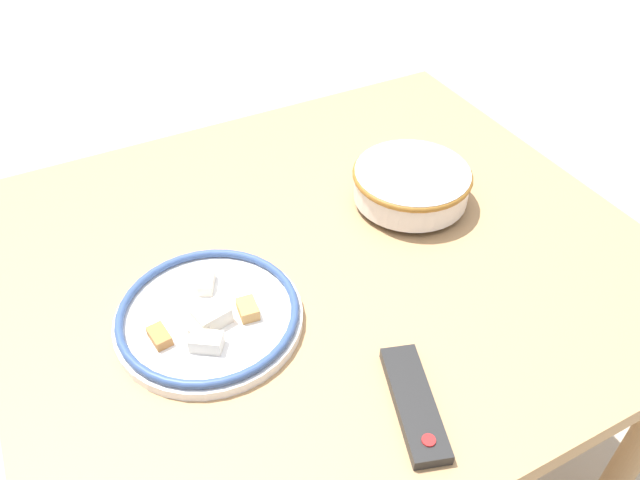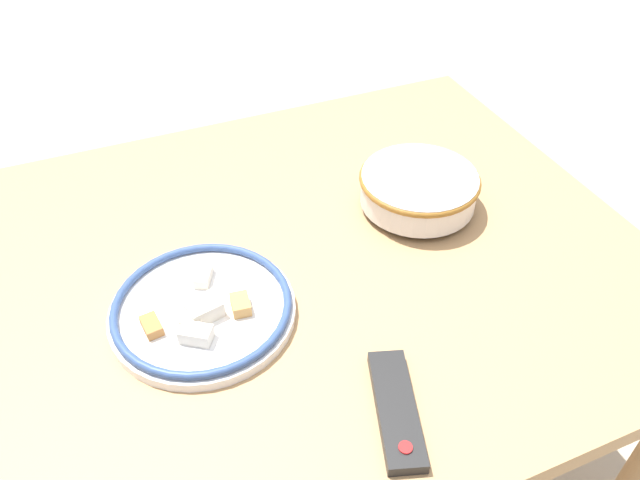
# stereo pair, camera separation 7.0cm
# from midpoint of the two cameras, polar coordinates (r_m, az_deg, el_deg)

# --- Properties ---
(ground_plane) EXTENTS (8.00, 8.00, 0.00)m
(ground_plane) POSITION_cam_midpoint_polar(r_m,az_deg,el_deg) (1.77, 1.52, -19.32)
(ground_plane) COLOR #B7A88E
(dining_table) EXTENTS (1.18, 1.05, 0.75)m
(dining_table) POSITION_cam_midpoint_polar(r_m,az_deg,el_deg) (1.23, 2.07, -3.89)
(dining_table) COLOR tan
(dining_table) RESTS_ON ground_plane
(noodle_bowl) EXTENTS (0.24, 0.24, 0.08)m
(noodle_bowl) POSITION_cam_midpoint_polar(r_m,az_deg,el_deg) (1.27, 10.57, 4.62)
(noodle_bowl) COLOR silver
(noodle_bowl) RESTS_ON dining_table
(food_plate) EXTENTS (0.31, 0.31, 0.05)m
(food_plate) POSITION_cam_midpoint_polar(r_m,az_deg,el_deg) (1.06, -8.84, -6.31)
(food_plate) COLOR white
(food_plate) RESTS_ON dining_table
(tv_remote) EXTENTS (0.11, 0.20, 0.02)m
(tv_remote) POSITION_cam_midpoint_polar(r_m,az_deg,el_deg) (0.94, 9.15, -15.07)
(tv_remote) COLOR black
(tv_remote) RESTS_ON dining_table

